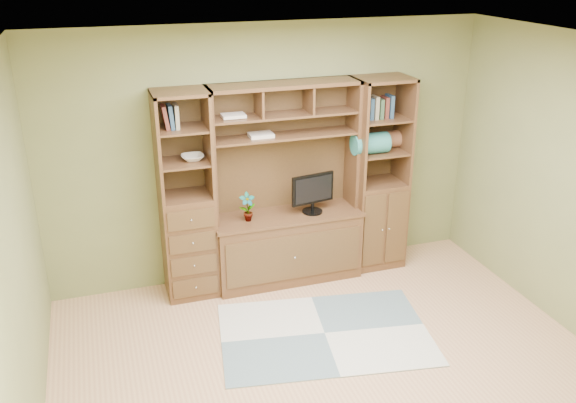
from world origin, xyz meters
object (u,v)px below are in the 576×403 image
object	(u,v)px
left_tower	(186,197)
monitor	(313,186)
center_hutch	(287,187)
right_tower	(378,175)

from	to	relation	value
left_tower	monitor	size ratio (longest dim) A/B	3.61
center_hutch	left_tower	distance (m)	1.00
center_hutch	right_tower	xyz separation A→B (m)	(1.02, 0.04, 0.00)
monitor	left_tower	bearing A→B (deg)	166.96
left_tower	center_hutch	bearing A→B (deg)	-2.29
left_tower	monitor	distance (m)	1.26
right_tower	monitor	xyz separation A→B (m)	(-0.76, -0.07, -0.01)
left_tower	monitor	bearing A→B (deg)	-3.40
center_hutch	monitor	distance (m)	0.26
right_tower	monitor	size ratio (longest dim) A/B	3.61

